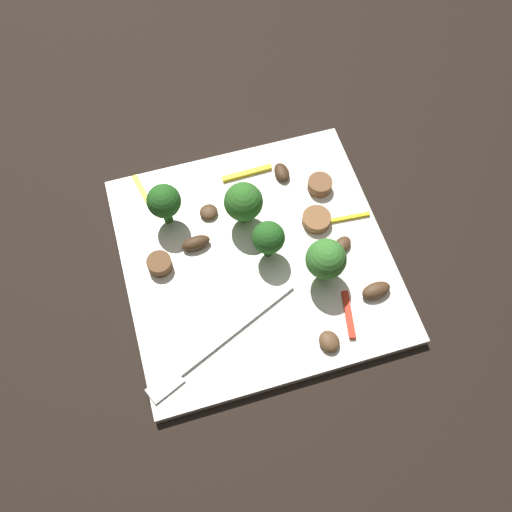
% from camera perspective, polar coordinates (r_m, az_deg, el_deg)
% --- Properties ---
extents(ground_plane, '(1.40, 1.40, 0.00)m').
position_cam_1_polar(ground_plane, '(0.62, 0.00, -0.46)').
color(ground_plane, black).
extents(plate, '(0.28, 0.28, 0.01)m').
position_cam_1_polar(plate, '(0.62, 0.00, -0.23)').
color(plate, white).
rests_on(plate, ground_plane).
extents(fork, '(0.17, 0.08, 0.00)m').
position_cam_1_polar(fork, '(0.57, -4.34, -9.17)').
color(fork, silver).
rests_on(fork, plate).
extents(broccoli_floret_0, '(0.04, 0.04, 0.06)m').
position_cam_1_polar(broccoli_floret_0, '(0.60, -1.30, 5.41)').
color(broccoli_floret_0, '#347525').
rests_on(broccoli_floret_0, plate).
extents(broccoli_floret_1, '(0.04, 0.04, 0.06)m').
position_cam_1_polar(broccoli_floret_1, '(0.57, 7.01, -0.36)').
color(broccoli_floret_1, '#408630').
rests_on(broccoli_floret_1, plate).
extents(broccoli_floret_2, '(0.04, 0.04, 0.06)m').
position_cam_1_polar(broccoli_floret_2, '(0.61, -9.20, 5.38)').
color(broccoli_floret_2, '#296420').
rests_on(broccoli_floret_2, plate).
extents(broccoli_floret_3, '(0.03, 0.03, 0.05)m').
position_cam_1_polar(broccoli_floret_3, '(0.58, 1.22, 1.88)').
color(broccoli_floret_3, '#296420').
rests_on(broccoli_floret_3, plate).
extents(sausage_slice_0, '(0.03, 0.03, 0.01)m').
position_cam_1_polar(sausage_slice_0, '(0.61, -9.63, -0.78)').
color(sausage_slice_0, brown).
rests_on(sausage_slice_0, plate).
extents(sausage_slice_1, '(0.03, 0.03, 0.01)m').
position_cam_1_polar(sausage_slice_1, '(0.63, 6.06, 3.64)').
color(sausage_slice_1, brown).
rests_on(sausage_slice_1, plate).
extents(sausage_slice_2, '(0.03, 0.03, 0.01)m').
position_cam_1_polar(sausage_slice_2, '(0.65, 6.40, 7.10)').
color(sausage_slice_2, brown).
rests_on(sausage_slice_2, plate).
extents(mushroom_0, '(0.03, 0.02, 0.01)m').
position_cam_1_polar(mushroom_0, '(0.60, 11.94, -3.38)').
color(mushroom_0, '#4C331E').
rests_on(mushroom_0, plate).
extents(mushroom_1, '(0.03, 0.02, 0.01)m').
position_cam_1_polar(mushroom_1, '(0.61, -6.04, 1.32)').
color(mushroom_1, '#422B19').
rests_on(mushroom_1, plate).
extents(mushroom_2, '(0.02, 0.03, 0.01)m').
position_cam_1_polar(mushroom_2, '(0.57, 7.34, -8.47)').
color(mushroom_2, brown).
rests_on(mushroom_2, plate).
extents(mushroom_3, '(0.02, 0.03, 0.01)m').
position_cam_1_polar(mushroom_3, '(0.66, 2.59, 8.38)').
color(mushroom_3, '#422B19').
rests_on(mushroom_3, plate).
extents(mushroom_4, '(0.03, 0.03, 0.01)m').
position_cam_1_polar(mushroom_4, '(0.63, -4.77, 4.42)').
color(mushroom_4, '#4C331E').
rests_on(mushroom_4, plate).
extents(mushroom_5, '(0.03, 0.02, 0.01)m').
position_cam_1_polar(mushroom_5, '(0.62, 8.67, 1.17)').
color(mushroom_5, '#4C331E').
rests_on(mushroom_5, plate).
extents(pepper_strip_0, '(0.05, 0.01, 0.00)m').
position_cam_1_polar(pepper_strip_0, '(0.64, 9.38, 3.83)').
color(pepper_strip_0, yellow).
rests_on(pepper_strip_0, plate).
extents(pepper_strip_1, '(0.06, 0.01, 0.00)m').
position_cam_1_polar(pepper_strip_1, '(0.66, -0.92, 8.30)').
color(pepper_strip_1, yellow).
rests_on(pepper_strip_1, plate).
extents(pepper_strip_2, '(0.02, 0.05, 0.00)m').
position_cam_1_polar(pepper_strip_2, '(0.66, -11.26, 6.33)').
color(pepper_strip_2, yellow).
rests_on(pepper_strip_2, plate).
extents(pepper_strip_3, '(0.02, 0.05, 0.00)m').
position_cam_1_polar(pepper_strip_3, '(0.59, 9.24, -5.80)').
color(pepper_strip_3, red).
rests_on(pepper_strip_3, plate).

